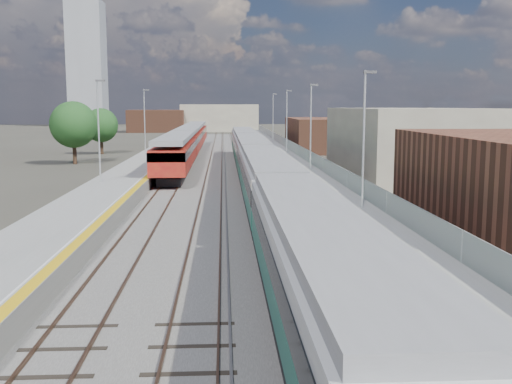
{
  "coord_description": "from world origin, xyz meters",
  "views": [
    {
      "loc": [
        -1.1,
        -10.51,
        6.6
      ],
      "look_at": [
        0.57,
        20.02,
        2.2
      ],
      "focal_mm": 42.0,
      "sensor_mm": 36.0,
      "label": 1
    }
  ],
  "objects": [
    {
      "name": "tree_d",
      "position": [
        20.66,
        70.97,
        3.46
      ],
      "size": [
        4.06,
        4.06,
        5.5
      ],
      "color": "#382619",
      "rests_on": "ground"
    },
    {
      "name": "red_train",
      "position": [
        -5.5,
        65.99,
        2.23
      ],
      "size": [
        2.99,
        60.58,
        3.77
      ],
      "color": "black",
      "rests_on": "ground"
    },
    {
      "name": "green_train",
      "position": [
        1.5,
        34.63,
        2.18
      ],
      "size": [
        2.81,
        78.18,
        3.09
      ],
      "color": "black",
      "rests_on": "ground"
    },
    {
      "name": "platform_right",
      "position": [
        5.28,
        52.49,
        0.54
      ],
      "size": [
        4.7,
        155.0,
        8.52
      ],
      "color": "slate",
      "rests_on": "ground"
    },
    {
      "name": "tree_c",
      "position": [
        -17.88,
        73.2,
        3.97
      ],
      "size": [
        4.65,
        4.65,
        6.31
      ],
      "color": "#382619",
      "rests_on": "ground"
    },
    {
      "name": "ballast_bed",
      "position": [
        -2.25,
        52.5,
        0.03
      ],
      "size": [
        10.5,
        155.0,
        0.06
      ],
      "primitive_type": "cube",
      "color": "#565451",
      "rests_on": "ground"
    },
    {
      "name": "tracks",
      "position": [
        -1.65,
        54.18,
        0.11
      ],
      "size": [
        8.96,
        160.0,
        0.17
      ],
      "color": "#4C3323",
      "rests_on": "ground"
    },
    {
      "name": "buildings",
      "position": [
        -18.12,
        138.6,
        10.7
      ],
      "size": [
        72.0,
        185.5,
        40.0
      ],
      "color": "brown",
      "rests_on": "ground"
    },
    {
      "name": "ground",
      "position": [
        0.0,
        50.0,
        0.0
      ],
      "size": [
        320.0,
        320.0,
        0.0
      ],
      "primitive_type": "plane",
      "color": "#47443A",
      "rests_on": "ground"
    },
    {
      "name": "tree_b",
      "position": [
        -18.05,
        58.69,
        4.5
      ],
      "size": [
        5.27,
        5.27,
        7.15
      ],
      "color": "#382619",
      "rests_on": "ground"
    },
    {
      "name": "platform_left",
      "position": [
        -9.05,
        52.49,
        0.52
      ],
      "size": [
        4.3,
        155.0,
        8.52
      ],
      "color": "slate",
      "rests_on": "ground"
    }
  ]
}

